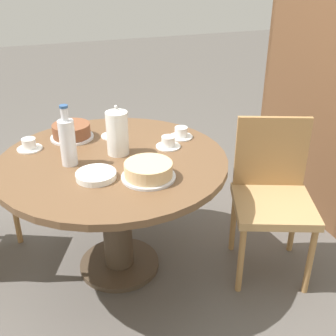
{
  "coord_description": "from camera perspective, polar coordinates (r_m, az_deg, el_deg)",
  "views": [
    {
      "loc": [
        1.92,
        -0.39,
        1.65
      ],
      "look_at": [
        0.0,
        0.3,
        0.6
      ],
      "focal_mm": 45.0,
      "sensor_mm": 36.0,
      "label": 1
    }
  ],
  "objects": [
    {
      "name": "ground_plane",
      "position": [
        2.56,
        -6.55,
        -12.98
      ],
      "size": [
        14.0,
        14.0,
        0.0
      ],
      "primitive_type": "plane",
      "color": "#56514C"
    },
    {
      "name": "dining_table",
      "position": [
        2.25,
        -7.28,
        -2.21
      ],
      "size": [
        1.19,
        1.19,
        0.7
      ],
      "color": "#473828",
      "rests_on": "ground_plane"
    },
    {
      "name": "chair_a",
      "position": [
        2.37,
        13.94,
        -3.4
      ],
      "size": [
        0.54,
        0.54,
        0.87
      ],
      "rotation": [
        0.0,
        0.0,
        1.19
      ],
      "color": "#A87A47",
      "rests_on": "ground_plane"
    },
    {
      "name": "bookshelf",
      "position": [
        3.02,
        20.14,
        9.23
      ],
      "size": [
        1.02,
        0.28,
        1.63
      ],
      "rotation": [
        0.0,
        0.0,
        3.14
      ],
      "color": "brown",
      "rests_on": "ground_plane"
    },
    {
      "name": "coffee_pot",
      "position": [
        2.18,
        -6.89,
        4.91
      ],
      "size": [
        0.11,
        0.11,
        0.27
      ],
      "color": "white",
      "rests_on": "dining_table"
    },
    {
      "name": "water_bottle",
      "position": [
        2.11,
        -13.45,
        3.59
      ],
      "size": [
        0.08,
        0.08,
        0.31
      ],
      "color": "silver",
      "rests_on": "dining_table"
    },
    {
      "name": "cake_main",
      "position": [
        1.96,
        -2.67,
        -0.38
      ],
      "size": [
        0.26,
        0.26,
        0.08
      ],
      "color": "silver",
      "rests_on": "dining_table"
    },
    {
      "name": "cake_second",
      "position": [
        2.45,
        -12.93,
        4.85
      ],
      "size": [
        0.24,
        0.24,
        0.08
      ],
      "color": "silver",
      "rests_on": "dining_table"
    },
    {
      "name": "cup_a",
      "position": [
        2.43,
        -7.5,
        4.79
      ],
      "size": [
        0.13,
        0.13,
        0.06
      ],
      "color": "white",
      "rests_on": "dining_table"
    },
    {
      "name": "cup_b",
      "position": [
        2.37,
        -18.28,
        2.96
      ],
      "size": [
        0.13,
        0.13,
        0.06
      ],
      "color": "white",
      "rests_on": "dining_table"
    },
    {
      "name": "cup_c",
      "position": [
        2.4,
        1.78,
        4.71
      ],
      "size": [
        0.13,
        0.13,
        0.06
      ],
      "color": "white",
      "rests_on": "dining_table"
    },
    {
      "name": "cup_d",
      "position": [
        2.28,
        0.03,
        3.43
      ],
      "size": [
        0.13,
        0.13,
        0.06
      ],
      "color": "white",
      "rests_on": "dining_table"
    },
    {
      "name": "plate_stack",
      "position": [
        1.99,
        -9.72,
        -0.98
      ],
      "size": [
        0.19,
        0.19,
        0.03
      ],
      "color": "white",
      "rests_on": "dining_table"
    }
  ]
}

